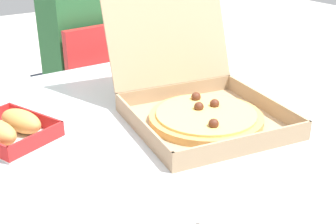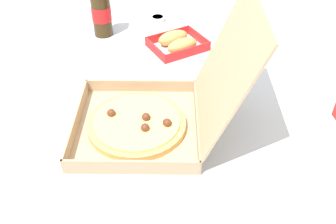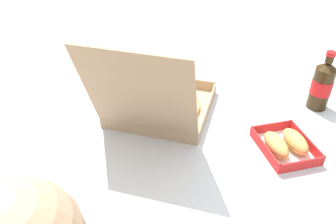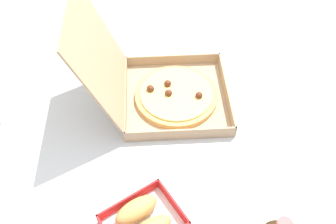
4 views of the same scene
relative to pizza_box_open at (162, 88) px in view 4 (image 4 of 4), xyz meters
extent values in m
plane|color=beige|center=(-0.08, 0.11, -0.78)|extent=(10.00, 10.00, 0.00)
cube|color=silver|center=(-0.08, 0.11, -0.07)|extent=(1.29, 0.83, 0.03)
cylinder|color=#B7B7BC|center=(0.49, -0.24, -0.43)|extent=(0.05, 0.05, 0.70)
cylinder|color=#B7B7BC|center=(0.49, 0.45, -0.43)|extent=(0.05, 0.05, 0.70)
cylinder|color=#B2B2B7|center=(0.25, 0.67, -0.57)|extent=(0.03, 0.03, 0.43)
cube|color=tan|center=(-0.01, -0.05, -0.05)|extent=(0.39, 0.39, 0.01)
cube|color=tan|center=(-0.03, -0.21, -0.03)|extent=(0.34, 0.06, 0.04)
cube|color=tan|center=(-0.17, -0.02, -0.03)|extent=(0.06, 0.34, 0.04)
cube|color=tan|center=(0.16, -0.07, -0.03)|extent=(0.06, 0.34, 0.04)
cube|color=tan|center=(0.02, 0.12, -0.03)|extent=(0.34, 0.06, 0.04)
cube|color=tan|center=(0.03, 0.18, 0.15)|extent=(0.36, 0.18, 0.32)
cylinder|color=tan|center=(-0.01, -0.05, -0.04)|extent=(0.27, 0.27, 0.02)
cylinder|color=#EAC666|center=(-0.01, -0.05, -0.03)|extent=(0.24, 0.24, 0.01)
sphere|color=#562819|center=(0.03, -0.03, -0.02)|extent=(0.02, 0.02, 0.02)
sphere|color=#562819|center=(0.02, 0.03, -0.02)|extent=(0.02, 0.02, 0.02)
sphere|color=#562819|center=(-0.04, -0.11, -0.02)|extent=(0.02, 0.02, 0.02)
sphere|color=#562819|center=(-0.01, -0.02, -0.02)|extent=(0.02, 0.02, 0.02)
sphere|color=#562819|center=(0.02, 0.04, -0.02)|extent=(0.02, 0.02, 0.02)
cube|color=red|center=(-0.39, 0.05, -0.03)|extent=(0.14, 0.06, 0.03)
cube|color=red|center=(-0.35, 0.16, -0.03)|extent=(0.07, 0.18, 0.03)
ellipsoid|color=tan|center=(-0.39, 0.15, -0.02)|extent=(0.10, 0.13, 0.05)
cube|color=white|center=(0.40, 0.19, -0.05)|extent=(0.25, 0.23, 0.00)
camera|label=1|loc=(-0.62, -0.80, 0.41)|focal=47.56mm
camera|label=2|loc=(0.79, -0.07, 0.66)|focal=40.55mm
camera|label=3|loc=(-0.16, 1.00, 0.68)|focal=37.09mm
camera|label=4|loc=(-0.82, 0.16, 0.87)|focal=39.77mm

